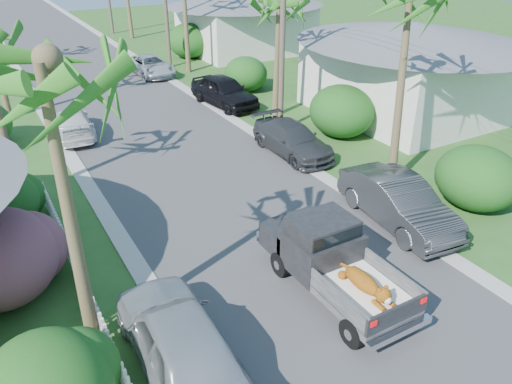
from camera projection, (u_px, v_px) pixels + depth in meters
ground at (368, 329)px, 12.81m from camera, size 120.00×120.00×0.00m
road at (106, 88)px, 31.89m from camera, size 8.00×100.00×0.02m
curb_left at (34, 98)px, 29.98m from camera, size 0.60×100.00×0.06m
curb_right at (169, 78)px, 33.78m from camera, size 0.60×100.00×0.06m
pickup_truck at (327, 256)px, 13.92m from camera, size 1.98×5.12×2.06m
parked_car_rn at (398, 202)px, 17.00m from camera, size 2.25×5.14×1.64m
parked_car_rm at (292, 140)px, 22.35m from camera, size 1.96×4.73×1.37m
parked_car_rf at (224, 91)px, 28.39m from camera, size 2.55×5.09×1.66m
parked_car_rd at (151, 66)px, 34.29m from camera, size 2.41×4.81×1.31m
parked_car_ln at (179, 340)px, 11.30m from camera, size 2.18×5.05×1.70m
parked_car_lf at (72, 124)px, 24.24m from camera, size 2.21×4.63×1.30m
palm_l_a at (38, 63)px, 9.09m from camera, size 4.40×4.40×8.20m
palm_r_b at (278, 0)px, 24.37m from camera, size 4.40×4.40×7.20m
shrub_l_c at (2, 201)px, 16.70m from camera, size 2.40×2.64×2.00m
shrub_r_a at (477, 178)px, 17.91m from camera, size 2.80×3.08×2.30m
shrub_r_b at (341, 111)px, 24.06m from camera, size 3.00×3.30×2.50m
shrub_r_c at (246, 74)px, 30.89m from camera, size 2.60×2.86×2.10m
shrub_r_d at (189, 41)px, 38.63m from camera, size 3.20×3.52×2.60m
picket_fence at (78, 271)px, 14.12m from camera, size 0.10×11.00×1.00m
house_right_near at (408, 73)px, 26.67m from camera, size 8.00×9.00×4.80m
house_right_far at (245, 24)px, 40.45m from camera, size 9.00×8.00×4.60m
utility_pole_b at (282, 37)px, 23.04m from camera, size 1.60×0.26×9.00m
utility_pole_c at (165, 0)px, 34.49m from camera, size 1.60×0.26×9.00m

